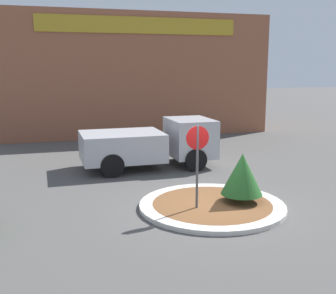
{
  "coord_description": "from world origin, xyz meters",
  "views": [
    {
      "loc": [
        -4.52,
        -10.93,
        4.09
      ],
      "look_at": [
        -0.59,
        2.57,
        1.37
      ],
      "focal_mm": 45.0,
      "sensor_mm": 36.0,
      "label": 1
    }
  ],
  "objects": [
    {
      "name": "utility_truck",
      "position": [
        -0.51,
        5.35,
        1.01
      ],
      "size": [
        5.35,
        2.51,
        1.93
      ],
      "rotation": [
        0.0,
        0.0,
        0.01
      ],
      "color": "#B2B2B7",
      "rests_on": "ground_plane"
    },
    {
      "name": "island_shrub",
      "position": [
        0.9,
        -0.08,
        0.98
      ],
      "size": [
        1.22,
        1.22,
        1.45
      ],
      "color": "brown",
      "rests_on": "traffic_island"
    },
    {
      "name": "storefront_building",
      "position": [
        0.69,
        15.58,
        3.55
      ],
      "size": [
        16.0,
        6.07,
        7.09
      ],
      "color": "#93563D",
      "rests_on": "ground_plane"
    },
    {
      "name": "stop_sign",
      "position": [
        -0.55,
        -0.21,
        1.71
      ],
      "size": [
        0.66,
        0.07,
        2.49
      ],
      "color": "#4C4C51",
      "rests_on": "ground_plane"
    },
    {
      "name": "traffic_island",
      "position": [
        0.0,
        0.0,
        0.07
      ],
      "size": [
        4.26,
        4.26,
        0.13
      ],
      "color": "beige",
      "rests_on": "ground_plane"
    },
    {
      "name": "ground_plane",
      "position": [
        0.0,
        0.0,
        0.0
      ],
      "size": [
        120.0,
        120.0,
        0.0
      ],
      "primitive_type": "plane",
      "color": "#514F4C"
    }
  ]
}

